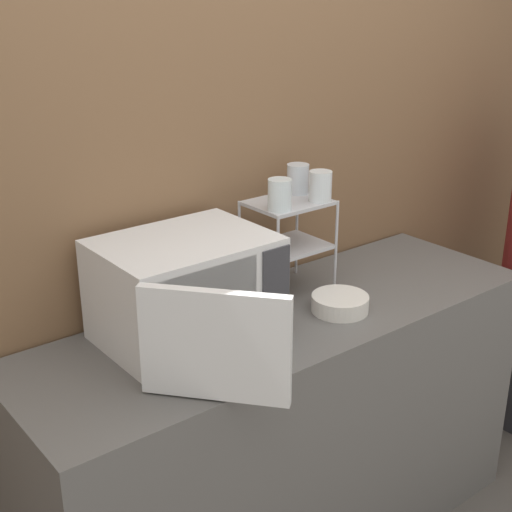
{
  "coord_description": "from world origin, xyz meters",
  "views": [
    {
      "loc": [
        -1.38,
        -1.28,
        1.95
      ],
      "look_at": [
        -0.1,
        0.33,
        1.15
      ],
      "focal_mm": 50.0,
      "sensor_mm": 36.0,
      "label": 1
    }
  ],
  "objects_px": {
    "glass_front_left": "(280,195)",
    "glass_front_right": "(320,186)",
    "glass_back_right": "(298,179)",
    "dish_rack": "(288,227)",
    "bowl": "(340,304)",
    "microwave": "(187,292)"
  },
  "relations": [
    {
      "from": "glass_front_left",
      "to": "glass_front_right",
      "type": "relative_size",
      "value": 1.0
    },
    {
      "from": "glass_front_left",
      "to": "glass_back_right",
      "type": "distance_m",
      "value": 0.21
    },
    {
      "from": "dish_rack",
      "to": "glass_front_right",
      "type": "bearing_deg",
      "value": -36.03
    },
    {
      "from": "glass_front_left",
      "to": "bowl",
      "type": "xyz_separation_m",
      "value": [
        0.11,
        -0.18,
        -0.35
      ]
    },
    {
      "from": "microwave",
      "to": "glass_front_left",
      "type": "relative_size",
      "value": 6.79
    },
    {
      "from": "microwave",
      "to": "glass_back_right",
      "type": "bearing_deg",
      "value": 14.57
    },
    {
      "from": "microwave",
      "to": "dish_rack",
      "type": "bearing_deg",
      "value": 10.99
    },
    {
      "from": "glass_back_right",
      "to": "bowl",
      "type": "xyz_separation_m",
      "value": [
        -0.06,
        -0.29,
        -0.35
      ]
    },
    {
      "from": "dish_rack",
      "to": "glass_back_right",
      "type": "xyz_separation_m",
      "value": [
        0.09,
        0.05,
        0.14
      ]
    },
    {
      "from": "microwave",
      "to": "dish_rack",
      "type": "xyz_separation_m",
      "value": [
        0.47,
        0.09,
        0.08
      ]
    },
    {
      "from": "glass_front_right",
      "to": "bowl",
      "type": "bearing_deg",
      "value": -108.98
    },
    {
      "from": "microwave",
      "to": "glass_back_right",
      "type": "distance_m",
      "value": 0.62
    },
    {
      "from": "glass_back_right",
      "to": "microwave",
      "type": "bearing_deg",
      "value": -165.43
    },
    {
      "from": "glass_front_left",
      "to": "glass_back_right",
      "type": "bearing_deg",
      "value": 32.0
    },
    {
      "from": "glass_front_left",
      "to": "glass_front_right",
      "type": "distance_m",
      "value": 0.17
    },
    {
      "from": "glass_front_left",
      "to": "glass_front_right",
      "type": "xyz_separation_m",
      "value": [
        0.17,
        -0.01,
        0.0
      ]
    },
    {
      "from": "dish_rack",
      "to": "glass_back_right",
      "type": "bearing_deg",
      "value": 31.28
    },
    {
      "from": "microwave",
      "to": "bowl",
      "type": "height_order",
      "value": "microwave"
    },
    {
      "from": "glass_front_left",
      "to": "glass_front_right",
      "type": "bearing_deg",
      "value": -2.4
    },
    {
      "from": "dish_rack",
      "to": "glass_back_right",
      "type": "distance_m",
      "value": 0.18
    },
    {
      "from": "bowl",
      "to": "glass_front_right",
      "type": "bearing_deg",
      "value": 71.02
    },
    {
      "from": "glass_front_left",
      "to": "bowl",
      "type": "relative_size",
      "value": 0.54
    }
  ]
}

